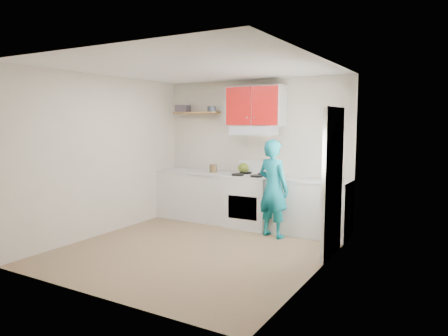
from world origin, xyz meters
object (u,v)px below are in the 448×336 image
Objects in this scene: stove at (251,201)px; person at (273,188)px; kettle at (244,168)px; tin at (212,109)px; crock at (213,169)px.

person is (0.59, -0.38, 0.33)m from stove.
kettle reaches higher than stove.
tin is 0.96× the size of crock.
tin is at bearing 163.92° from kettle.
person is (1.38, -0.40, -0.20)m from crock.
person is (0.85, -0.61, -0.22)m from kettle.
person is at bearing -16.28° from crock.
kettle is (0.65, 0.06, -1.07)m from tin.
kettle is 1.30× the size of crock.
person is at bearing -33.07° from stove.
kettle is 1.07m from person.
tin is 1.12m from crock.
stove is at bearing -10.86° from tin.
crock is at bearing -51.78° from tin.
crock is at bearing -179.18° from kettle.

